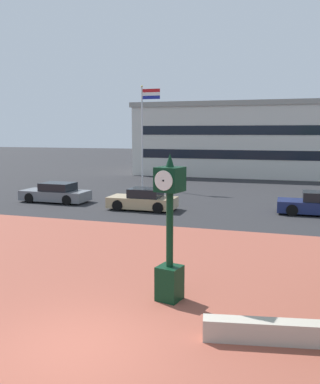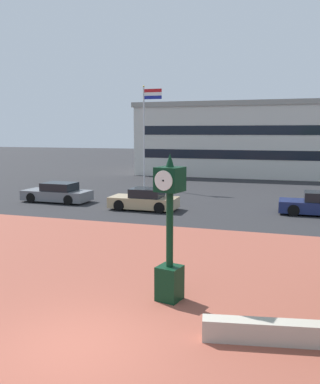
{
  "view_description": "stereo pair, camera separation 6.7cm",
  "coord_description": "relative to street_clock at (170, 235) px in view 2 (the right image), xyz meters",
  "views": [
    {
      "loc": [
        4.18,
        -7.47,
        4.59
      ],
      "look_at": [
        0.94,
        3.0,
        2.99
      ],
      "focal_mm": 38.82,
      "sensor_mm": 36.0,
      "label": 1
    },
    {
      "loc": [
        4.24,
        -7.45,
        4.59
      ],
      "look_at": [
        0.94,
        3.0,
        2.99
      ],
      "focal_mm": 38.82,
      "sensor_mm": 36.0,
      "label": 2
    }
  ],
  "objects": [
    {
      "name": "street_clock",
      "position": [
        0.0,
        0.0,
        0.0
      ],
      "size": [
        0.78,
        0.81,
        4.03
      ],
      "rotation": [
        0.0,
        0.0,
        -0.22
      ],
      "color": "black",
      "rests_on": "ground"
    },
    {
      "name": "plaza_brick_paving",
      "position": [
        -1.21,
        0.8,
        -1.84
      ],
      "size": [
        44.0,
        15.63,
        0.01
      ],
      "primitive_type": "cube",
      "color": "brown",
      "rests_on": "ground"
    },
    {
      "name": "flagpole_primary",
      "position": [
        -8.36,
        21.72,
        2.98
      ],
      "size": [
        1.59,
        0.14,
        8.27
      ],
      "color": "silver",
      "rests_on": "ground"
    },
    {
      "name": "civic_building",
      "position": [
        -1.38,
        37.06,
        1.98
      ],
      "size": [
        23.33,
        13.24,
        7.61
      ],
      "color": "beige",
      "rests_on": "ground"
    },
    {
      "name": "ground_plane",
      "position": [
        -1.21,
        -3.01,
        -1.84
      ],
      "size": [
        200.0,
        200.0,
        0.0
      ],
      "primitive_type": "plane",
      "color": "#262628"
    },
    {
      "name": "car_street_mid",
      "position": [
        -11.59,
        13.32,
        -1.27
      ],
      "size": [
        4.53,
        1.99,
        1.28
      ],
      "rotation": [
        0.0,
        0.0,
        1.55
      ],
      "color": "slate",
      "rests_on": "ground"
    },
    {
      "name": "planter_wall",
      "position": [
        2.88,
        -1.58,
        -1.59
      ],
      "size": [
        3.22,
        0.97,
        0.5
      ],
      "primitive_type": "cube",
      "rotation": [
        0.0,
        0.0,
        0.18
      ],
      "color": "#ADA393",
      "rests_on": "ground"
    },
    {
      "name": "car_street_distant",
      "position": [
        4.64,
        13.91,
        -1.27
      ],
      "size": [
        4.22,
        1.89,
        1.28
      ],
      "rotation": [
        0.0,
        0.0,
        1.58
      ],
      "color": "navy",
      "rests_on": "ground"
    },
    {
      "name": "car_street_near",
      "position": [
        -5.17,
        12.42,
        -1.27
      ],
      "size": [
        4.0,
        1.84,
        1.28
      ],
      "rotation": [
        0.0,
        0.0,
        1.57
      ],
      "color": "tan",
      "rests_on": "ground"
    }
  ]
}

